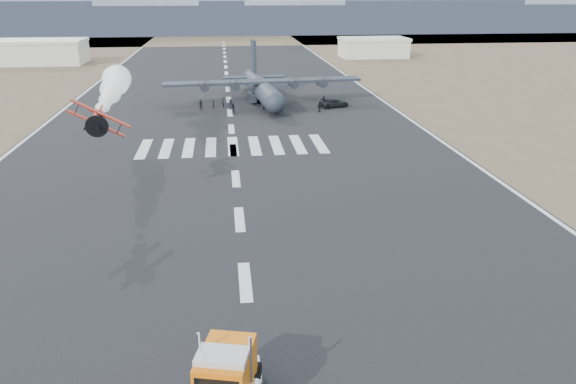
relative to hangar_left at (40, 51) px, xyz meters
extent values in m
cube|color=brown|center=(52.00, 85.00, -3.41)|extent=(500.00, 80.00, 0.00)
cube|color=slate|center=(-13.00, 115.00, 5.09)|extent=(150.00, 50.00, 17.00)
cube|color=slate|center=(52.00, 115.00, 3.09)|extent=(150.00, 50.00, 13.00)
cube|color=slate|center=(117.00, 115.00, 4.09)|extent=(150.00, 50.00, 15.00)
cube|color=slate|center=(182.00, 115.00, 5.09)|extent=(150.00, 50.00, 17.00)
cube|color=beige|center=(0.00, 0.00, -0.41)|extent=(24.00, 14.00, 6.00)
cube|color=silver|center=(0.00, 0.00, 2.89)|extent=(24.50, 14.50, 0.80)
cube|color=beige|center=(98.00, 5.00, -0.81)|extent=(20.00, 12.00, 5.20)
cube|color=silver|center=(98.00, 5.00, 2.09)|extent=(20.50, 12.50, 0.80)
cube|color=#F75D0E|center=(50.28, -146.88, -1.18)|extent=(2.90, 2.39, 2.23)
cube|color=silver|center=(50.36, -146.59, -0.02)|extent=(2.85, 2.19, 0.51)
cube|color=#F75D0E|center=(50.73, -145.11, -1.48)|extent=(2.95, 2.58, 2.63)
cylinder|color=black|center=(49.65, -144.63, -2.85)|extent=(0.66, 1.18, 1.11)
cylinder|color=black|center=(51.90, -145.20, -2.85)|extent=(0.66, 1.18, 1.11)
cylinder|color=black|center=(49.90, -143.65, -2.85)|extent=(0.66, 1.18, 1.11)
cylinder|color=black|center=(52.15, -144.22, -2.85)|extent=(0.66, 1.18, 1.11)
cylinder|color=#A7130B|center=(38.71, -114.51, 5.08)|extent=(1.27, 4.88, 0.87)
sphere|color=black|center=(38.70, -114.32, 5.41)|extent=(0.67, 0.67, 0.67)
cylinder|color=black|center=(38.91, -116.82, 5.08)|extent=(1.01, 0.66, 0.96)
cylinder|color=black|center=(38.94, -117.16, 5.08)|extent=(2.12, 0.21, 2.12)
cube|color=#A7130B|center=(38.75, -114.90, 4.74)|extent=(5.12, 1.39, 2.97)
cube|color=#A7130B|center=(38.77, -115.19, 5.90)|extent=(5.29, 1.40, 3.07)
cube|color=#A7130B|center=(38.53, -112.31, 5.56)|extent=(0.17, 0.87, 0.96)
cube|color=#A7130B|center=(38.53, -112.31, 5.08)|extent=(1.98, 0.83, 0.08)
cylinder|color=black|center=(38.01, -115.35, 3.92)|extent=(0.15, 0.43, 0.42)
cylinder|color=black|center=(39.55, -115.22, 3.92)|extent=(0.15, 0.43, 0.42)
sphere|color=white|center=(38.51, -112.11, 5.08)|extent=(0.67, 0.67, 0.67)
sphere|color=white|center=(38.32, -109.81, 5.11)|extent=(0.98, 0.98, 0.98)
sphere|color=white|center=(38.12, -107.50, 5.13)|extent=(1.29, 1.29, 1.29)
sphere|color=white|center=(37.93, -105.20, 5.16)|extent=(1.60, 1.60, 1.60)
sphere|color=white|center=(37.73, -102.89, 5.19)|extent=(1.91, 1.91, 1.91)
sphere|color=white|center=(37.54, -100.59, 5.22)|extent=(2.22, 2.22, 2.22)
sphere|color=white|center=(37.34, -98.28, 5.25)|extent=(2.53, 2.53, 2.53)
sphere|color=white|center=(37.15, -95.98, 5.28)|extent=(2.83, 2.83, 2.83)
sphere|color=white|center=(36.95, -93.67, 5.31)|extent=(3.14, 3.14, 3.14)
sphere|color=white|center=(36.76, -91.37, 5.34)|extent=(3.45, 3.45, 3.45)
sphere|color=white|center=(36.56, -89.06, 5.37)|extent=(3.76, 3.76, 3.76)
cylinder|color=#1D252C|center=(58.41, -64.48, -1.03)|extent=(5.97, 25.88, 3.67)
sphere|color=#1D252C|center=(59.56, -77.26, -1.03)|extent=(3.67, 3.67, 3.67)
cone|color=#1D252C|center=(57.25, -51.71, -1.03)|extent=(4.15, 5.81, 3.67)
cube|color=#1D252C|center=(58.49, -65.40, 0.72)|extent=(36.85, 7.14, 0.46)
cylinder|color=#1D252C|center=(47.58, -66.84, 0.26)|extent=(1.96, 3.62, 1.65)
cylinder|color=#3F3F44|center=(47.74, -68.67, 0.26)|extent=(3.11, 0.33, 3.12)
cylinder|color=#1D252C|center=(53.05, -66.35, 0.26)|extent=(1.96, 3.62, 1.65)
cylinder|color=#3F3F44|center=(53.22, -68.17, 0.26)|extent=(3.11, 0.33, 3.12)
cylinder|color=#1D252C|center=(64.01, -65.36, 0.26)|extent=(1.96, 3.62, 1.65)
cylinder|color=#3F3F44|center=(64.17, -67.18, 0.26)|extent=(3.11, 0.33, 3.12)
cylinder|color=#1D252C|center=(69.48, -64.86, 0.26)|extent=(1.96, 3.62, 1.65)
cylinder|color=#3F3F44|center=(69.65, -66.69, 0.26)|extent=(3.11, 0.33, 3.12)
cube|color=#1D252C|center=(57.41, -53.53, 3.56)|extent=(0.92, 4.16, 7.33)
cube|color=#1D252C|center=(57.37, -53.08, -0.29)|extent=(13.02, 3.90, 0.32)
cube|color=#1D252C|center=(56.32, -63.75, -2.40)|extent=(1.59, 5.58, 1.47)
cylinder|color=black|center=(56.32, -63.75, -2.90)|extent=(0.55, 1.05, 1.01)
cube|color=#1D252C|center=(60.33, -63.39, -2.40)|extent=(1.59, 5.58, 1.47)
cylinder|color=black|center=(60.33, -63.39, -2.90)|extent=(0.55, 1.05, 1.01)
cylinder|color=black|center=(59.32, -74.52, -3.00)|extent=(0.44, 0.85, 0.82)
imported|color=black|center=(70.95, -70.28, -2.65)|extent=(5.90, 3.91, 1.51)
imported|color=black|center=(50.86, -68.59, -2.53)|extent=(0.56, 0.67, 1.76)
imported|color=black|center=(46.91, -69.75, -2.57)|extent=(0.95, 0.80, 1.68)
imported|color=black|center=(52.19, -70.53, -2.47)|extent=(1.29, 0.78, 1.87)
imported|color=black|center=(67.59, -74.24, -2.47)|extent=(1.23, 1.06, 1.88)
imported|color=black|center=(57.96, -70.30, -2.60)|extent=(0.56, 0.83, 1.61)
imported|color=black|center=(69.31, -68.61, -2.52)|extent=(1.47, 1.59, 1.77)
imported|color=black|center=(49.14, -69.22, -2.62)|extent=(0.56, 0.65, 1.58)
imported|color=black|center=(52.49, -73.81, -2.51)|extent=(0.94, 0.66, 1.79)
camera|label=1|loc=(50.91, -169.94, 17.15)|focal=35.00mm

